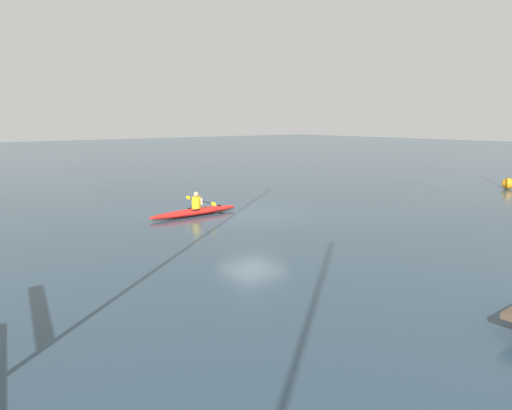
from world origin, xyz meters
TOP-DOWN VIEW (x-y plane):
  - ground_plane at (0.00, 0.00)m, footprint 160.00×160.00m
  - kayak at (1.97, -1.45)m, footprint 4.22×0.62m
  - kayaker at (1.85, -1.45)m, footprint 0.41×2.41m
  - mooring_buoy_red_near at (-16.45, 3.53)m, footprint 0.65×0.65m

SIDE VIEW (x-z plane):
  - ground_plane at x=0.00m, z-range 0.00..0.00m
  - kayak at x=1.97m, z-range 0.00..0.30m
  - mooring_buoy_red_near at x=-16.45m, z-range -0.02..0.67m
  - kayaker at x=1.85m, z-range 0.24..0.94m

